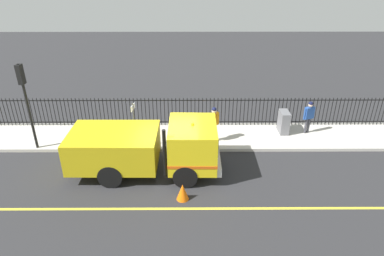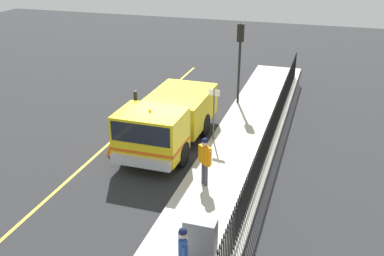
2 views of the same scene
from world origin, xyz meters
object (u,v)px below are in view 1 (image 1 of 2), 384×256
Objects in this scene: worker_standing at (214,121)px; street_sign at (134,120)px; utility_cabinet at (284,122)px; pedestrian_distant at (309,114)px; traffic_light_near at (24,90)px; work_truck at (154,145)px; traffic_cone at (183,192)px.

worker_standing is 0.78× the size of street_sign.
pedestrian_distant is at bearing -93.81° from utility_cabinet.
utility_cabinet is (1.50, -11.73, -2.25)m from traffic_light_near.
work_truck is at bearing -148.72° from street_sign.
street_sign is at bearing 102.26° from utility_cabinet.
pedestrian_distant is at bearing 113.73° from work_truck.
traffic_light_near reaches higher than worker_standing.
street_sign reaches higher than worker_standing.
traffic_cone is 4.35m from street_sign.
worker_standing is 2.66× the size of traffic_cone.
street_sign is at bearing -11.44° from pedestrian_distant.
street_sign is at bearing -148.24° from work_truck.
worker_standing is 0.44× the size of traffic_light_near.
work_truck reaches higher than worker_standing.
worker_standing is 8.39m from traffic_light_near.
pedestrian_distant reaches higher than utility_cabinet.
worker_standing is at bearing 132.36° from work_truck.
work_truck is at bearing 1.75° from pedestrian_distant.
pedestrian_distant is at bearing 142.43° from worker_standing.
pedestrian_distant is 1.26m from utility_cabinet.
traffic_light_near is at bearing 62.14° from traffic_cone.
worker_standing is at bearing -18.25° from traffic_cone.
worker_standing is at bearing -79.64° from street_sign.
traffic_cone is at bearing 135.93° from utility_cabinet.
street_sign is at bearing 32.05° from traffic_cone.
traffic_light_near reaches higher than utility_cabinet.
pedestrian_distant is (0.82, -4.72, -0.04)m from worker_standing.
traffic_light_near is (-1.42, 12.90, 1.78)m from pedestrian_distant.
utility_cabinet is 1.69× the size of traffic_cone.
traffic_cone is 0.29× the size of street_sign.
worker_standing is at bearing 104.16° from utility_cabinet.
traffic_light_near is 3.57× the size of utility_cabinet.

